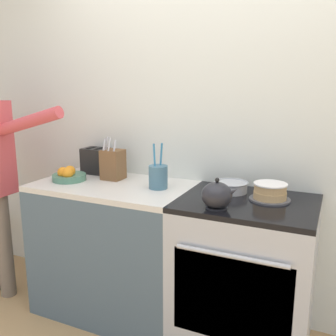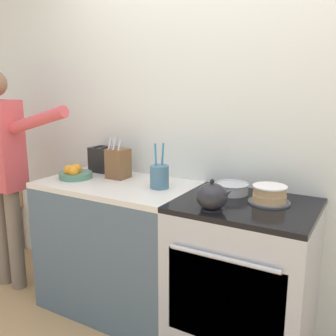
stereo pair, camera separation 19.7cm
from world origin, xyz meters
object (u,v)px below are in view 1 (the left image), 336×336
object	(u,v)px
layer_cake	(270,192)
tea_kettle	(217,195)
knife_block	(113,164)
stove_range	(244,275)
mixing_bowl	(231,187)
utensil_crock	(158,177)
fruit_bowl	(68,175)
toaster	(96,161)

from	to	relation	value
layer_cake	tea_kettle	size ratio (longest dim) A/B	1.13
tea_kettle	knife_block	xyz separation A→B (m)	(-0.84, 0.30, 0.03)
stove_range	mixing_bowl	size ratio (longest dim) A/B	4.46
layer_cake	utensil_crock	xyz separation A→B (m)	(-0.68, -0.04, 0.03)
fruit_bowl	toaster	bearing A→B (deg)	82.47
knife_block	fruit_bowl	xyz separation A→B (m)	(-0.25, -0.17, -0.07)
stove_range	utensil_crock	distance (m)	0.78
knife_block	stove_range	bearing A→B (deg)	-6.49
tea_kettle	fruit_bowl	world-z (taller)	tea_kettle
knife_block	utensil_crock	distance (m)	0.40
utensil_crock	fruit_bowl	bearing A→B (deg)	-172.57
mixing_bowl	knife_block	distance (m)	0.83
stove_range	toaster	xyz separation A→B (m)	(-1.17, 0.21, 0.55)
layer_cake	mixing_bowl	bearing A→B (deg)	164.51
mixing_bowl	utensil_crock	xyz separation A→B (m)	(-0.44, -0.11, 0.04)
fruit_bowl	knife_block	bearing A→B (deg)	33.57
tea_kettle	toaster	size ratio (longest dim) A/B	1.03
layer_cake	tea_kettle	bearing A→B (deg)	-131.67
tea_kettle	toaster	world-z (taller)	toaster
toaster	fruit_bowl	bearing A→B (deg)	-97.53
mixing_bowl	knife_block	size ratio (longest dim) A/B	0.70
layer_cake	utensil_crock	bearing A→B (deg)	-176.63
fruit_bowl	layer_cake	bearing A→B (deg)	5.33
tea_kettle	utensil_crock	size ratio (longest dim) A/B	0.71
mixing_bowl	utensil_crock	distance (m)	0.45
tea_kettle	utensil_crock	bearing A→B (deg)	154.21
tea_kettle	mixing_bowl	bearing A→B (deg)	92.20
stove_range	utensil_crock	bearing A→B (deg)	177.45
stove_range	fruit_bowl	xyz separation A→B (m)	(-1.21, -0.06, 0.49)
fruit_bowl	toaster	world-z (taller)	toaster
layer_cake	fruit_bowl	xyz separation A→B (m)	(-1.32, -0.12, -0.01)
utensil_crock	toaster	size ratio (longest dim) A/B	1.47
mixing_bowl	utensil_crock	bearing A→B (deg)	-166.27
utensil_crock	knife_block	bearing A→B (deg)	167.81
utensil_crock	fruit_bowl	distance (m)	0.64
toaster	stove_range	bearing A→B (deg)	-10.16
knife_block	toaster	world-z (taller)	knife_block
mixing_bowl	fruit_bowl	size ratio (longest dim) A/B	0.91
knife_block	fruit_bowl	world-z (taller)	knife_block
mixing_bowl	toaster	world-z (taller)	toaster
layer_cake	mixing_bowl	distance (m)	0.25
stove_range	tea_kettle	bearing A→B (deg)	-121.81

